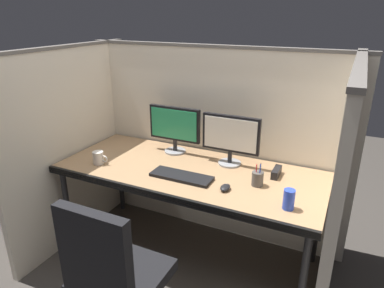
{
  "coord_description": "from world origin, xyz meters",
  "views": [
    {
      "loc": [
        0.99,
        -1.72,
        1.8
      ],
      "look_at": [
        0.0,
        0.35,
        0.92
      ],
      "focal_mm": 32.36,
      "sensor_mm": 36.0,
      "label": 1
    }
  ],
  "objects_px": {
    "monitor_right": "(231,137)",
    "coffee_mug": "(99,158)",
    "desk": "(188,176)",
    "soda_can": "(289,199)",
    "computer_mouse": "(225,188)",
    "pen_cup": "(258,179)",
    "red_stapler": "(276,172)",
    "keyboard_main": "(181,176)",
    "monitor_left": "(175,127)"
  },
  "relations": [
    {
      "from": "monitor_right",
      "to": "red_stapler",
      "type": "relative_size",
      "value": 2.87
    },
    {
      "from": "keyboard_main",
      "to": "monitor_left",
      "type": "bearing_deg",
      "value": 123.6
    },
    {
      "from": "keyboard_main",
      "to": "soda_can",
      "type": "bearing_deg",
      "value": -6.84
    },
    {
      "from": "soda_can",
      "to": "red_stapler",
      "type": "height_order",
      "value": "soda_can"
    },
    {
      "from": "monitor_left",
      "to": "soda_can",
      "type": "distance_m",
      "value": 1.12
    },
    {
      "from": "coffee_mug",
      "to": "red_stapler",
      "type": "bearing_deg",
      "value": 16.35
    },
    {
      "from": "computer_mouse",
      "to": "red_stapler",
      "type": "height_order",
      "value": "red_stapler"
    },
    {
      "from": "desk",
      "to": "coffee_mug",
      "type": "relative_size",
      "value": 15.08
    },
    {
      "from": "pen_cup",
      "to": "monitor_left",
      "type": "bearing_deg",
      "value": 159.99
    },
    {
      "from": "computer_mouse",
      "to": "soda_can",
      "type": "distance_m",
      "value": 0.41
    },
    {
      "from": "keyboard_main",
      "to": "red_stapler",
      "type": "relative_size",
      "value": 2.87
    },
    {
      "from": "soda_can",
      "to": "coffee_mug",
      "type": "height_order",
      "value": "soda_can"
    },
    {
      "from": "desk",
      "to": "soda_can",
      "type": "bearing_deg",
      "value": -16.11
    },
    {
      "from": "monitor_left",
      "to": "computer_mouse",
      "type": "xyz_separation_m",
      "value": [
        0.59,
        -0.43,
        -0.2
      ]
    },
    {
      "from": "monitor_left",
      "to": "soda_can",
      "type": "height_order",
      "value": "monitor_left"
    },
    {
      "from": "desk",
      "to": "keyboard_main",
      "type": "height_order",
      "value": "keyboard_main"
    },
    {
      "from": "computer_mouse",
      "to": "pen_cup",
      "type": "distance_m",
      "value": 0.23
    },
    {
      "from": "keyboard_main",
      "to": "pen_cup",
      "type": "distance_m",
      "value": 0.51
    },
    {
      "from": "monitor_right",
      "to": "computer_mouse",
      "type": "bearing_deg",
      "value": -73.99
    },
    {
      "from": "monitor_right",
      "to": "pen_cup",
      "type": "xyz_separation_m",
      "value": [
        0.28,
        -0.24,
        -0.17
      ]
    },
    {
      "from": "pen_cup",
      "to": "monitor_right",
      "type": "bearing_deg",
      "value": 139.01
    },
    {
      "from": "desk",
      "to": "monitor_right",
      "type": "xyz_separation_m",
      "value": [
        0.23,
        0.23,
        0.27
      ]
    },
    {
      "from": "monitor_left",
      "to": "computer_mouse",
      "type": "bearing_deg",
      "value": -35.77
    },
    {
      "from": "monitor_right",
      "to": "pen_cup",
      "type": "distance_m",
      "value": 0.4
    },
    {
      "from": "pen_cup",
      "to": "soda_can",
      "type": "height_order",
      "value": "pen_cup"
    },
    {
      "from": "monitor_right",
      "to": "computer_mouse",
      "type": "distance_m",
      "value": 0.45
    },
    {
      "from": "desk",
      "to": "computer_mouse",
      "type": "height_order",
      "value": "computer_mouse"
    },
    {
      "from": "monitor_left",
      "to": "computer_mouse",
      "type": "distance_m",
      "value": 0.76
    },
    {
      "from": "computer_mouse",
      "to": "coffee_mug",
      "type": "xyz_separation_m",
      "value": [
        -0.99,
        -0.02,
        0.03
      ]
    },
    {
      "from": "red_stapler",
      "to": "computer_mouse",
      "type": "bearing_deg",
      "value": -125.82
    },
    {
      "from": "soda_can",
      "to": "coffee_mug",
      "type": "bearing_deg",
      "value": 178.67
    },
    {
      "from": "desk",
      "to": "coffee_mug",
      "type": "height_order",
      "value": "coffee_mug"
    },
    {
      "from": "soda_can",
      "to": "desk",
      "type": "bearing_deg",
      "value": 163.89
    },
    {
      "from": "monitor_right",
      "to": "soda_can",
      "type": "distance_m",
      "value": 0.7
    },
    {
      "from": "keyboard_main",
      "to": "red_stapler",
      "type": "distance_m",
      "value": 0.65
    },
    {
      "from": "desk",
      "to": "pen_cup",
      "type": "distance_m",
      "value": 0.52
    },
    {
      "from": "monitor_left",
      "to": "computer_mouse",
      "type": "height_order",
      "value": "monitor_left"
    },
    {
      "from": "soda_can",
      "to": "coffee_mug",
      "type": "distance_m",
      "value": 1.4
    },
    {
      "from": "desk",
      "to": "pen_cup",
      "type": "relative_size",
      "value": 12.14
    },
    {
      "from": "monitor_right",
      "to": "coffee_mug",
      "type": "distance_m",
      "value": 0.99
    },
    {
      "from": "desk",
      "to": "monitor_left",
      "type": "bearing_deg",
      "value": 133.24
    },
    {
      "from": "desk",
      "to": "soda_can",
      "type": "height_order",
      "value": "soda_can"
    },
    {
      "from": "monitor_left",
      "to": "keyboard_main",
      "type": "xyz_separation_m",
      "value": [
        0.26,
        -0.39,
        -0.2
      ]
    },
    {
      "from": "monitor_left",
      "to": "monitor_right",
      "type": "relative_size",
      "value": 1.0
    },
    {
      "from": "keyboard_main",
      "to": "coffee_mug",
      "type": "relative_size",
      "value": 3.41
    },
    {
      "from": "soda_can",
      "to": "computer_mouse",
      "type": "bearing_deg",
      "value": 172.26
    },
    {
      "from": "coffee_mug",
      "to": "desk",
      "type": "bearing_deg",
      "value": 15.68
    },
    {
      "from": "computer_mouse",
      "to": "monitor_right",
      "type": "bearing_deg",
      "value": 106.01
    },
    {
      "from": "keyboard_main",
      "to": "red_stapler",
      "type": "xyz_separation_m",
      "value": [
        0.58,
        0.31,
        0.02
      ]
    },
    {
      "from": "coffee_mug",
      "to": "soda_can",
      "type": "bearing_deg",
      "value": -1.33
    }
  ]
}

